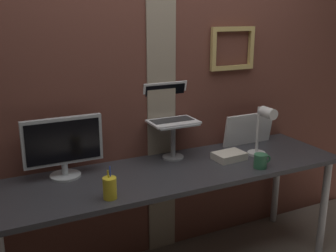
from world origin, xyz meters
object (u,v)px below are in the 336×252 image
at_px(whiteboard_panel, 249,129).
at_px(desk_lamp, 263,126).
at_px(laptop, 168,109).
at_px(coffee_mug, 261,161).
at_px(monitor, 63,144).
at_px(pen_cup, 110,188).

xyz_separation_m(whiteboard_panel, desk_lamp, (-0.08, -0.26, 0.10)).
bearing_deg(laptop, coffee_mug, -48.64).
bearing_deg(laptop, whiteboard_panel, -5.17).
distance_m(desk_lamp, coffee_mug, 0.26).
xyz_separation_m(monitor, coffee_mug, (1.11, -0.39, -0.16)).
relative_size(pen_cup, coffee_mug, 1.44).
bearing_deg(whiteboard_panel, coffee_mug, -117.21).
relative_size(monitor, pen_cup, 2.67).
distance_m(whiteboard_panel, coffee_mug, 0.46).
height_order(laptop, whiteboard_panel, laptop).
bearing_deg(desk_lamp, monitor, 169.15).
distance_m(laptop, coffee_mug, 0.67).
bearing_deg(whiteboard_panel, monitor, -179.19).
height_order(desk_lamp, coffee_mug, desk_lamp).
bearing_deg(whiteboard_panel, pen_cup, -160.91).
height_order(laptop, coffee_mug, laptop).
distance_m(monitor, desk_lamp, 1.26).
height_order(desk_lamp, pen_cup, desk_lamp).
height_order(monitor, whiteboard_panel, monitor).
bearing_deg(monitor, laptop, 6.05).
xyz_separation_m(monitor, pen_cup, (0.15, -0.39, -0.14)).
xyz_separation_m(monitor, whiteboard_panel, (1.32, 0.02, -0.09)).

